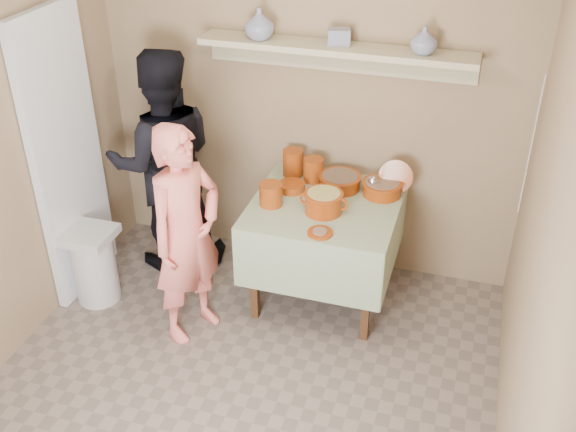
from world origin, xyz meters
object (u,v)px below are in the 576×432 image
(person_cook, at_px, (187,235))
(serving_table, at_px, (325,218))
(trash_bin, at_px, (94,265))
(person_helper, at_px, (164,162))
(cazuela_rice, at_px, (324,201))

(person_cook, relative_size, serving_table, 1.52)
(serving_table, bearing_deg, trash_bin, -161.57)
(person_cook, distance_m, person_helper, 0.86)
(person_cook, height_order, trash_bin, person_cook)
(serving_table, distance_m, cazuela_rice, 0.24)
(person_helper, distance_m, serving_table, 1.24)
(serving_table, bearing_deg, person_cook, -140.57)
(serving_table, bearing_deg, person_helper, 175.51)
(serving_table, distance_m, trash_bin, 1.64)
(person_cook, distance_m, cazuela_rice, 0.90)
(person_cook, bearing_deg, person_helper, 58.18)
(person_helper, height_order, serving_table, person_helper)
(person_cook, distance_m, serving_table, 0.96)
(person_cook, height_order, person_helper, person_helper)
(cazuela_rice, relative_size, trash_bin, 0.59)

